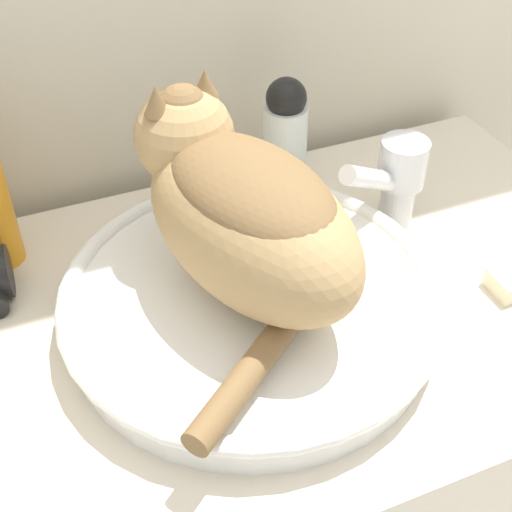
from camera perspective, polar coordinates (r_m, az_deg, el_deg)
vanity_counter at (r=1.15m, az=1.39°, el=-18.32°), size 0.91×0.55×0.82m
sink_basin at (r=0.78m, az=-0.37°, el=-3.58°), size 0.42×0.42×0.05m
cat at (r=0.72m, az=-1.17°, el=3.85°), size 0.25×0.35×0.20m
faucet at (r=0.91m, az=11.15°, el=6.13°), size 0.14×0.08×0.14m
lotion_bottle_white at (r=0.95m, az=2.34°, el=9.43°), size 0.06×0.06×0.17m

